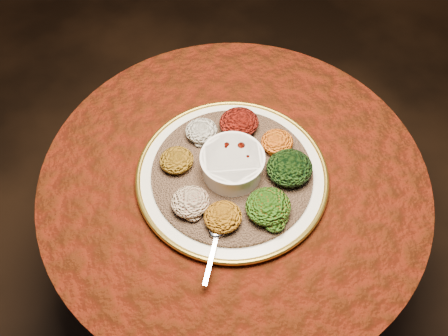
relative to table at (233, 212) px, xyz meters
name	(u,v)px	position (x,y,z in m)	size (l,w,h in m)	color
table	(233,212)	(0.00, 0.00, 0.00)	(0.96, 0.96, 0.73)	black
platter	(232,176)	(-0.01, 0.00, 0.19)	(0.60, 0.60, 0.02)	white
injera	(232,173)	(-0.01, 0.00, 0.20)	(0.39, 0.39, 0.01)	brown
stew_bowl	(232,163)	(-0.01, 0.00, 0.24)	(0.15, 0.15, 0.06)	white
spoon	(217,236)	(-0.10, -0.15, 0.21)	(0.09, 0.13, 0.01)	silver
portion_ayib	(201,131)	(-0.04, 0.13, 0.23)	(0.08, 0.08, 0.04)	beige
portion_kitfo	(239,123)	(0.06, 0.12, 0.23)	(0.10, 0.10, 0.05)	black
portion_tikil	(277,142)	(0.12, 0.03, 0.23)	(0.08, 0.08, 0.04)	#AB6F0E
portion_gomen	(289,168)	(0.12, -0.05, 0.23)	(0.11, 0.11, 0.05)	black
portion_mixveg	(268,206)	(0.03, -0.13, 0.23)	(0.10, 0.10, 0.05)	#982A09
portion_kik	(223,217)	(-0.07, -0.12, 0.23)	(0.09, 0.08, 0.04)	#9C5D0D
portion_timatim	(190,202)	(-0.13, -0.06, 0.23)	(0.09, 0.08, 0.04)	#760708
portion_shiro	(177,160)	(-0.12, 0.06, 0.23)	(0.08, 0.08, 0.04)	#855610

